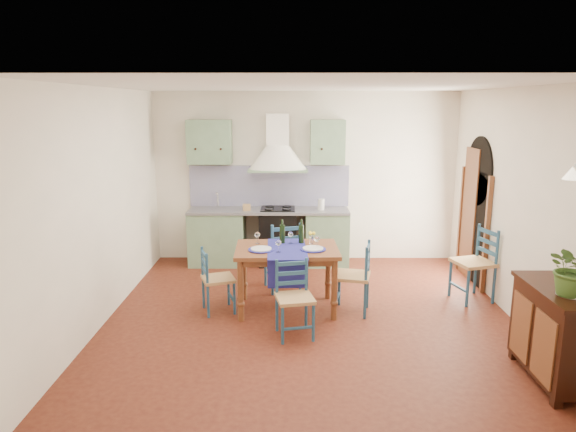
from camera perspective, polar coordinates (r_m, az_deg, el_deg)
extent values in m
plane|color=#40140D|center=(6.54, 2.45, -11.08)|extent=(5.00, 5.00, 0.00)
cube|color=beige|center=(8.58, 1.92, 4.32)|extent=(5.00, 0.04, 2.80)
cube|color=gray|center=(8.55, -7.83, -2.38)|extent=(0.90, 0.60, 0.88)
cube|color=gray|center=(8.49, 4.30, -2.42)|extent=(0.70, 0.60, 0.88)
cube|color=black|center=(8.47, -1.12, -2.42)|extent=(0.60, 0.58, 0.88)
cube|color=slate|center=(8.37, -2.16, 0.63)|extent=(2.60, 0.64, 0.04)
cube|color=silver|center=(8.45, -7.92, 0.60)|extent=(0.45, 0.40, 0.03)
cylinder|color=silver|center=(8.59, -7.79, 1.86)|extent=(0.02, 0.02, 0.26)
cube|color=black|center=(8.36, -1.13, 0.80)|extent=(0.55, 0.48, 0.02)
cube|color=black|center=(8.63, -2.09, -4.90)|extent=(2.60, 0.50, 0.08)
cube|color=#0C0953|center=(8.57, -2.10, 3.36)|extent=(2.65, 0.05, 0.68)
cube|color=gray|center=(8.44, -8.70, 8.15)|extent=(0.70, 0.34, 0.70)
cube|color=gray|center=(8.36, 4.41, 8.21)|extent=(0.55, 0.34, 0.70)
cone|color=white|center=(8.29, -1.14, 6.48)|extent=(0.96, 0.96, 0.40)
cube|color=white|center=(8.35, -1.14, 9.62)|extent=(0.36, 0.30, 0.50)
cube|color=beige|center=(6.70, 24.45, 0.92)|extent=(0.04, 5.00, 2.80)
cube|color=black|center=(8.08, 20.02, -1.09)|extent=(0.03, 1.00, 1.65)
cylinder|color=black|center=(7.94, 20.46, 4.71)|extent=(0.03, 1.00, 1.00)
cube|color=brown|center=(7.58, 21.19, -2.04)|extent=(0.06, 0.06, 1.65)
cube|color=brown|center=(8.57, 18.68, -0.25)|extent=(0.06, 0.06, 1.65)
cube|color=brown|center=(8.24, 19.50, 0.31)|extent=(0.04, 0.55, 1.96)
cone|color=#FFEDC6|center=(5.39, 29.02, 4.20)|extent=(0.16, 0.16, 0.12)
cube|color=beige|center=(6.52, -19.97, 1.00)|extent=(0.04, 5.00, 2.80)
cube|color=silver|center=(6.00, 2.70, 14.30)|extent=(5.00, 5.00, 0.01)
cube|color=brown|center=(6.50, -0.13, -3.80)|extent=(1.32, 0.90, 0.05)
cube|color=brown|center=(6.51, -0.13, -4.35)|extent=(1.19, 0.77, 0.08)
cylinder|color=brown|center=(6.30, -5.28, -8.30)|extent=(0.08, 0.08, 0.77)
cylinder|color=brown|center=(6.97, -4.93, -6.24)|extent=(0.08, 0.08, 0.77)
cylinder|color=brown|center=(6.33, 5.18, -8.19)|extent=(0.08, 0.08, 0.77)
cylinder|color=brown|center=(6.99, 4.49, -6.16)|extent=(0.08, 0.08, 0.77)
cube|color=navy|center=(6.44, -0.12, -3.69)|extent=(0.52, 0.98, 0.01)
cube|color=navy|center=(6.12, -0.01, -6.34)|extent=(0.48, 0.03, 0.38)
cylinder|color=navy|center=(6.38, -3.00, -3.74)|extent=(0.32, 0.32, 0.01)
cylinder|color=silver|center=(6.38, -3.01, -3.66)|extent=(0.26, 0.26, 0.01)
cylinder|color=navy|center=(6.40, 2.79, -3.70)|extent=(0.32, 0.32, 0.01)
cylinder|color=silver|center=(6.40, 2.79, -3.61)|extent=(0.26, 0.26, 0.01)
cylinder|color=black|center=(6.65, -0.64, -1.76)|extent=(0.07, 0.07, 0.32)
cylinder|color=black|center=(6.66, 1.48, -1.74)|extent=(0.07, 0.07, 0.32)
cylinder|color=white|center=(6.64, 2.62, -2.68)|extent=(0.05, 0.05, 0.10)
sphere|color=yellow|center=(6.62, 2.62, -1.93)|extent=(0.10, 0.10, 0.10)
cylinder|color=navy|center=(5.75, -0.61, -12.06)|extent=(0.03, 0.03, 0.45)
cylinder|color=navy|center=(5.98, -1.25, -8.85)|extent=(0.03, 0.03, 0.87)
cylinder|color=navy|center=(5.82, 2.83, -11.76)|extent=(0.03, 0.03, 0.45)
cylinder|color=navy|center=(6.05, 2.04, -8.61)|extent=(0.03, 0.03, 0.87)
cube|color=tan|center=(5.85, 0.76, -9.11)|extent=(0.48, 0.48, 0.04)
cube|color=navy|center=(5.97, 0.41, -7.43)|extent=(0.37, 0.10, 0.04)
cube|color=navy|center=(5.93, 0.41, -6.37)|extent=(0.37, 0.10, 0.04)
cube|color=navy|center=(5.89, 0.41, -5.30)|extent=(0.37, 0.10, 0.04)
cube|color=navy|center=(5.80, 1.12, -12.35)|extent=(0.35, 0.10, 0.02)
cylinder|color=navy|center=(7.60, 0.43, -5.61)|extent=(0.04, 0.04, 0.51)
cylinder|color=navy|center=(7.16, 1.37, -4.70)|extent=(0.04, 0.04, 1.00)
cylinder|color=navy|center=(7.50, -2.51, -5.87)|extent=(0.04, 0.04, 0.51)
cylinder|color=navy|center=(7.05, -1.74, -4.97)|extent=(0.04, 0.04, 1.00)
cube|color=tan|center=(7.28, -0.62, -4.18)|extent=(0.58, 0.58, 0.04)
cube|color=navy|center=(7.06, -0.17, -3.54)|extent=(0.41, 0.15, 0.05)
cube|color=navy|center=(7.02, -0.17, -2.49)|extent=(0.41, 0.15, 0.05)
cube|color=navy|center=(6.99, -0.17, -1.44)|extent=(0.41, 0.15, 0.05)
cube|color=navy|center=(7.56, -1.03, -6.14)|extent=(0.39, 0.15, 0.03)
cylinder|color=navy|center=(6.55, -5.98, -9.10)|extent=(0.03, 0.03, 0.42)
cylinder|color=navy|center=(6.42, -8.92, -7.71)|extent=(0.03, 0.03, 0.83)
cylinder|color=navy|center=(6.85, -6.62, -8.12)|extent=(0.03, 0.03, 0.42)
cylinder|color=navy|center=(6.73, -9.44, -6.78)|extent=(0.03, 0.03, 0.83)
cube|color=tan|center=(6.59, -7.77, -6.91)|extent=(0.49, 0.49, 0.04)
cube|color=navy|center=(6.53, -9.23, -6.09)|extent=(0.14, 0.34, 0.04)
cube|color=navy|center=(6.49, -9.26, -5.17)|extent=(0.14, 0.34, 0.04)
cube|color=navy|center=(6.46, -9.30, -4.23)|extent=(0.14, 0.34, 0.04)
cube|color=navy|center=(6.72, -6.30, -8.97)|extent=(0.14, 0.32, 0.02)
cylinder|color=navy|center=(6.82, 5.72, -7.99)|extent=(0.04, 0.04, 0.47)
cylinder|color=navy|center=(6.72, 8.88, -6.39)|extent=(0.04, 0.04, 0.92)
cylinder|color=navy|center=(6.48, 5.29, -9.10)|extent=(0.04, 0.04, 0.47)
cylinder|color=navy|center=(6.37, 8.63, -7.43)|extent=(0.04, 0.04, 0.92)
cube|color=tan|center=(6.55, 7.15, -6.60)|extent=(0.51, 0.51, 0.04)
cube|color=navy|center=(6.49, 8.80, -5.63)|extent=(0.11, 0.38, 0.05)
cube|color=navy|center=(6.46, 8.83, -4.60)|extent=(0.11, 0.38, 0.05)
cube|color=navy|center=(6.42, 8.87, -3.55)|extent=(0.11, 0.38, 0.05)
cube|color=navy|center=(6.67, 5.50, -8.94)|extent=(0.11, 0.36, 0.03)
cylinder|color=navy|center=(7.44, 17.57, -6.62)|extent=(0.04, 0.04, 0.51)
cylinder|color=navy|center=(7.58, 20.23, -4.50)|extent=(0.04, 0.04, 1.00)
cylinder|color=navy|center=(7.13, 19.34, -7.58)|extent=(0.04, 0.04, 0.51)
cylinder|color=navy|center=(7.28, 22.06, -5.34)|extent=(0.04, 0.04, 1.00)
cube|color=tan|center=(7.31, 19.88, -4.87)|extent=(0.58, 0.58, 0.04)
cube|color=navy|center=(7.39, 21.23, -3.68)|extent=(0.14, 0.41, 0.05)
cube|color=navy|center=(7.35, 21.31, -2.68)|extent=(0.14, 0.41, 0.05)
cube|color=navy|center=(7.32, 21.39, -1.67)|extent=(0.14, 0.41, 0.05)
cube|color=navy|center=(7.30, 18.41, -7.50)|extent=(0.14, 0.39, 0.03)
cube|color=black|center=(5.56, 27.69, -11.45)|extent=(0.45, 1.00, 0.82)
cube|color=black|center=(5.41, 28.14, -7.31)|extent=(0.50, 1.05, 0.04)
cube|color=brown|center=(5.29, 26.52, -13.03)|extent=(0.02, 0.38, 0.63)
cube|color=brown|center=(5.66, 24.48, -11.13)|extent=(0.02, 0.38, 0.63)
cube|color=black|center=(5.33, 27.66, -17.90)|extent=(0.08, 0.08, 0.08)
cube|color=black|center=(6.02, 23.79, -13.92)|extent=(0.08, 0.08, 0.08)
cube|color=black|center=(6.17, 26.86, -13.59)|extent=(0.08, 0.08, 0.08)
imported|color=#385A22|center=(5.19, 29.16, -5.07)|extent=(0.49, 0.43, 0.50)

